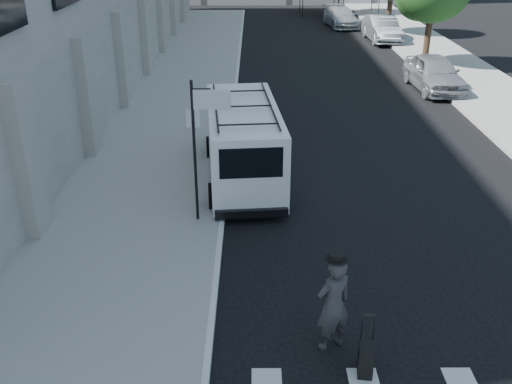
{
  "coord_description": "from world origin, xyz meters",
  "views": [
    {
      "loc": [
        -1.21,
        -9.31,
        6.85
      ],
      "look_at": [
        -1.16,
        2.33,
        1.3
      ],
      "focal_mm": 40.0,
      "sensor_mm": 36.0,
      "label": 1
    }
  ],
  "objects_px": {
    "parked_car_c": "(341,17)",
    "suitcase": "(366,359)",
    "parked_car_b": "(382,29)",
    "parked_car_a": "(434,73)",
    "cargo_van": "(243,141)",
    "businessman": "(333,305)"
  },
  "relations": [
    {
      "from": "parked_car_b",
      "to": "suitcase",
      "type": "bearing_deg",
      "value": -104.29
    },
    {
      "from": "cargo_van",
      "to": "parked_car_a",
      "type": "height_order",
      "value": "cargo_van"
    },
    {
      "from": "parked_car_a",
      "to": "parked_car_c",
      "type": "distance_m",
      "value": 16.99
    },
    {
      "from": "suitcase",
      "to": "parked_car_a",
      "type": "xyz_separation_m",
      "value": [
        6.16,
        17.68,
        0.48
      ]
    },
    {
      "from": "parked_car_a",
      "to": "parked_car_c",
      "type": "bearing_deg",
      "value": 93.17
    },
    {
      "from": "businessman",
      "to": "parked_car_c",
      "type": "relative_size",
      "value": 0.4
    },
    {
      "from": "parked_car_a",
      "to": "parked_car_c",
      "type": "relative_size",
      "value": 0.97
    },
    {
      "from": "parked_car_a",
      "to": "cargo_van",
      "type": "bearing_deg",
      "value": -133.65
    },
    {
      "from": "cargo_van",
      "to": "parked_car_b",
      "type": "bearing_deg",
      "value": 63.3
    },
    {
      "from": "parked_car_a",
      "to": "suitcase",
      "type": "bearing_deg",
      "value": -112.12
    },
    {
      "from": "parked_car_b",
      "to": "parked_car_c",
      "type": "bearing_deg",
      "value": 105.76
    },
    {
      "from": "suitcase",
      "to": "parked_car_a",
      "type": "bearing_deg",
      "value": 78.79
    },
    {
      "from": "suitcase",
      "to": "parked_car_a",
      "type": "height_order",
      "value": "parked_car_a"
    },
    {
      "from": "parked_car_a",
      "to": "parked_car_b",
      "type": "bearing_deg",
      "value": 87.09
    },
    {
      "from": "suitcase",
      "to": "parked_car_c",
      "type": "xyz_separation_m",
      "value": [
        4.36,
        34.58,
        0.38
      ]
    },
    {
      "from": "parked_car_c",
      "to": "suitcase",
      "type": "bearing_deg",
      "value": -104.49
    },
    {
      "from": "businessman",
      "to": "parked_car_a",
      "type": "relative_size",
      "value": 0.41
    },
    {
      "from": "parked_car_c",
      "to": "cargo_van",
      "type": "bearing_deg",
      "value": -111.1
    },
    {
      "from": "suitcase",
      "to": "businessman",
      "type": "bearing_deg",
      "value": 134.95
    },
    {
      "from": "businessman",
      "to": "parked_car_a",
      "type": "distance_m",
      "value": 18.28
    },
    {
      "from": "parked_car_a",
      "to": "parked_car_c",
      "type": "xyz_separation_m",
      "value": [
        -1.8,
        16.9,
        -0.1
      ]
    },
    {
      "from": "suitcase",
      "to": "cargo_van",
      "type": "height_order",
      "value": "cargo_van"
    }
  ]
}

